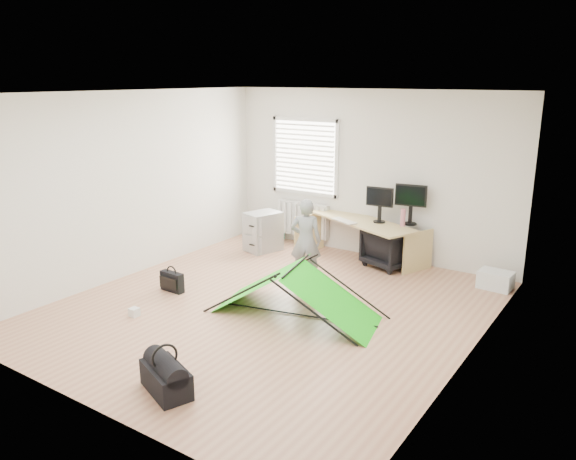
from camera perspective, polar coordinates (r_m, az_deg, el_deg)
The scene contains 18 objects.
ground at distance 7.31m, azimuth -1.76°, elevation -7.89°, with size 5.50×5.50×0.00m, color tan.
back_wall at distance 9.22m, azimuth 8.19°, elevation 5.61°, with size 5.00×0.02×2.70m, color silver.
window at distance 9.73m, azimuth 1.72°, elevation 7.46°, with size 1.20×0.06×1.20m, color silver.
radiator at distance 9.91m, azimuth 1.54°, elevation 1.12°, with size 1.00×0.12×0.60m, color silver.
desk at distance 9.10m, azimuth 7.37°, elevation -1.05°, with size 1.97×0.63×0.67m, color tan.
filing_cabinet at distance 9.56m, azimuth -2.55°, elevation -0.15°, with size 0.43×0.57×0.67m, color #9DA0A2.
monitor_left at distance 8.87m, azimuth 9.30°, elevation 2.07°, with size 0.43×0.09×0.41m, color black.
monitor_right at distance 8.83m, azimuth 12.35°, elevation 2.02°, with size 0.48×0.10×0.46m, color black.
keyboard at distance 8.89m, azimuth 5.73°, elevation 0.92°, with size 0.47×0.16×0.02m, color beige.
thermos at distance 8.73m, azimuth 11.60°, elevation 1.25°, with size 0.08×0.08×0.27m, color #BA6876.
office_chair at distance 8.88m, azimuth 10.28°, elevation -1.77°, with size 0.66×0.68×0.62m, color black.
person at distance 8.03m, azimuth 1.81°, elevation -1.09°, with size 0.45×0.29×1.23m, color gray.
kite at distance 6.97m, azimuth 0.78°, elevation -6.21°, with size 2.09×0.91×0.65m, color #1BD213, non-canonical shape.
storage_crate at distance 8.42m, azimuth 20.34°, elevation -4.77°, with size 0.45×0.31×0.25m, color white.
tote_bag at distance 10.25m, azimuth -1.38°, elevation 0.17°, with size 0.34×0.15×0.41m, color teal.
laptop_bag at distance 7.96m, azimuth -11.69°, elevation -5.16°, with size 0.37×0.11×0.28m, color black.
white_box at distance 7.30m, azimuth -15.35°, elevation -8.05°, with size 0.11×0.11×0.11m, color silver.
duffel_bag at distance 5.58m, azimuth -12.28°, elevation -14.62°, with size 0.59×0.30×0.26m, color black.
Camera 1 is at (3.92, -5.46, 2.88)m, focal length 35.00 mm.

